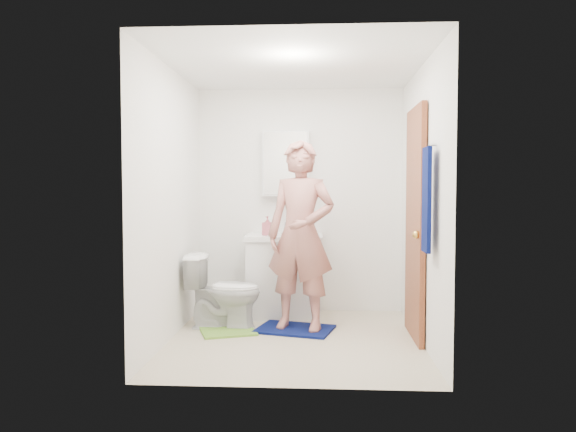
% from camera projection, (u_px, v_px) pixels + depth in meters
% --- Properties ---
extents(floor, '(2.20, 2.40, 0.02)m').
position_uv_depth(floor, '(295.00, 341.00, 4.95)').
color(floor, beige).
rests_on(floor, ground).
extents(ceiling, '(2.20, 2.40, 0.02)m').
position_uv_depth(ceiling, '(295.00, 64.00, 4.83)').
color(ceiling, white).
rests_on(ceiling, ground).
extents(wall_back, '(2.20, 0.02, 2.40)m').
position_uv_depth(wall_back, '(300.00, 201.00, 6.10)').
color(wall_back, white).
rests_on(wall_back, ground).
extents(wall_front, '(2.20, 0.02, 2.40)m').
position_uv_depth(wall_front, '(286.00, 209.00, 3.68)').
color(wall_front, white).
rests_on(wall_front, ground).
extents(wall_left, '(0.02, 2.40, 2.40)m').
position_uv_depth(wall_left, '(170.00, 204.00, 4.96)').
color(wall_left, white).
rests_on(wall_left, ground).
extents(wall_right, '(0.02, 2.40, 2.40)m').
position_uv_depth(wall_right, '(423.00, 204.00, 4.83)').
color(wall_right, white).
rests_on(wall_right, ground).
extents(vanity_cabinet, '(0.75, 0.55, 0.80)m').
position_uv_depth(vanity_cabinet, '(285.00, 278.00, 5.85)').
color(vanity_cabinet, white).
rests_on(vanity_cabinet, floor).
extents(countertop, '(0.79, 0.59, 0.05)m').
position_uv_depth(countertop, '(285.00, 237.00, 5.83)').
color(countertop, white).
rests_on(countertop, vanity_cabinet).
extents(sink_basin, '(0.40, 0.40, 0.03)m').
position_uv_depth(sink_basin, '(285.00, 236.00, 5.83)').
color(sink_basin, white).
rests_on(sink_basin, countertop).
extents(faucet, '(0.03, 0.03, 0.12)m').
position_uv_depth(faucet, '(286.00, 228.00, 6.01)').
color(faucet, silver).
rests_on(faucet, countertop).
extents(medicine_cabinet, '(0.50, 0.12, 0.70)m').
position_uv_depth(medicine_cabinet, '(286.00, 163.00, 6.02)').
color(medicine_cabinet, white).
rests_on(medicine_cabinet, wall_back).
extents(mirror_panel, '(0.46, 0.01, 0.66)m').
position_uv_depth(mirror_panel, '(285.00, 163.00, 5.95)').
color(mirror_panel, white).
rests_on(mirror_panel, wall_back).
extents(door, '(0.05, 0.80, 2.05)m').
position_uv_depth(door, '(415.00, 223.00, 4.99)').
color(door, '#984B2A').
rests_on(door, ground).
extents(door_knob, '(0.07, 0.07, 0.07)m').
position_uv_depth(door_knob, '(417.00, 235.00, 4.67)').
color(door_knob, gold).
rests_on(door_knob, door).
extents(towel, '(0.03, 0.24, 0.80)m').
position_uv_depth(towel, '(427.00, 200.00, 4.26)').
color(towel, '#081351').
rests_on(towel, wall_right).
extents(towel_hook, '(0.06, 0.02, 0.02)m').
position_uv_depth(towel_hook, '(433.00, 144.00, 4.24)').
color(towel_hook, silver).
rests_on(towel_hook, wall_right).
extents(toilet, '(0.71, 0.43, 0.71)m').
position_uv_depth(toilet, '(224.00, 291.00, 5.37)').
color(toilet, white).
rests_on(toilet, floor).
extents(bath_mat, '(0.79, 0.65, 0.02)m').
position_uv_depth(bath_mat, '(295.00, 329.00, 5.27)').
color(bath_mat, '#081351').
rests_on(bath_mat, floor).
extents(green_rug, '(0.60, 0.55, 0.02)m').
position_uv_depth(green_rug, '(228.00, 331.00, 5.20)').
color(green_rug, '#74AD39').
rests_on(green_rug, floor).
extents(soap_dispenser, '(0.11, 0.11, 0.20)m').
position_uv_depth(soap_dispenser, '(267.00, 226.00, 5.78)').
color(soap_dispenser, '#BC5865').
rests_on(soap_dispenser, countertop).
extents(toothbrush_cup, '(0.17, 0.17, 0.10)m').
position_uv_depth(toothbrush_cup, '(298.00, 229.00, 5.88)').
color(toothbrush_cup, '#884598').
rests_on(toothbrush_cup, countertop).
extents(man, '(0.73, 0.57, 1.76)m').
position_uv_depth(man, '(301.00, 235.00, 5.21)').
color(man, '#B47065').
rests_on(man, bath_mat).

